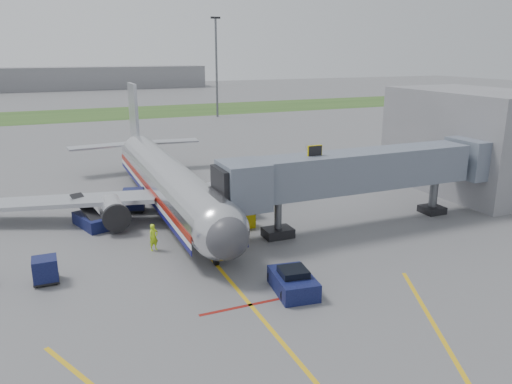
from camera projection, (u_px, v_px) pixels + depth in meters
name	position (u px, v px, depth m)	size (l,w,h in m)	color
ground	(226.00, 276.00, 31.52)	(400.00, 400.00, 0.00)	#565659
grass_strip	(90.00, 114.00, 111.15)	(300.00, 25.00, 0.01)	#2D4C1E
apron_markings	(276.00, 336.00, 24.97)	(21.52, 50.00, 0.01)	gold
airliner	(168.00, 180.00, 44.29)	(32.10, 35.67, 10.25)	silver
jet_bridge	(356.00, 172.00, 39.57)	(25.30, 4.00, 6.90)	slate
terminal	(472.00, 141.00, 50.31)	(10.00, 16.00, 10.00)	slate
light_mast_right	(216.00, 65.00, 104.36)	(2.00, 0.44, 20.40)	#595B60
distant_terminal	(37.00, 79.00, 177.08)	(120.00, 14.00, 8.00)	slate
pushback_tug	(293.00, 282.00, 29.36)	(2.60, 3.78, 1.47)	#0B0D34
baggage_cart_a	(45.00, 270.00, 30.49)	(1.50, 1.50, 1.60)	#0B0D34
baggage_cart_c	(134.00, 200.00, 44.08)	(2.20, 2.20, 1.97)	#0B0D34
belt_loader	(90.00, 220.00, 40.19)	(2.63, 4.81, 2.27)	#0B0D34
ground_power_cart	(244.00, 220.00, 40.08)	(1.68, 1.15, 1.32)	gold
ramp_worker	(154.00, 237.00, 35.40)	(0.71, 0.47, 1.95)	#B6EA1B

